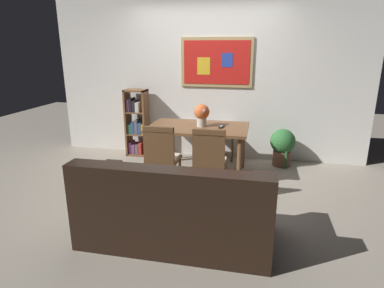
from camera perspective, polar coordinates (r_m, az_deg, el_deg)
ground_plane at (r=4.42m, az=-0.66°, el=-7.61°), size 12.00×12.00×0.00m
wall_back_with_painting at (r=5.48m, az=2.69°, el=11.29°), size 5.20×0.14×2.60m
dining_table at (r=4.71m, az=1.08°, el=2.01°), size 1.42×0.88×0.72m
dining_chair_far_right at (r=5.49m, az=5.64°, el=3.10°), size 0.40×0.41×0.91m
dining_chair_near_left at (r=4.06m, az=-5.38°, el=-1.78°), size 0.40×0.41×0.91m
dining_chair_near_right at (r=3.90m, az=3.14°, el=-2.46°), size 0.40×0.41×0.91m
dining_chair_far_left at (r=5.56m, az=-0.93°, el=3.36°), size 0.40×0.41×0.91m
leather_couch at (r=3.15m, az=-3.06°, el=-11.80°), size 1.80×0.84×0.84m
bookshelf at (r=5.67m, az=-9.67°, el=3.35°), size 0.36×0.28×1.14m
potted_ivy at (r=5.30m, az=15.61°, el=-0.26°), size 0.39×0.39×0.59m
flower_vase at (r=4.64m, az=1.73°, el=5.36°), size 0.22×0.22×0.32m
tv_remote at (r=4.63m, az=5.20°, el=3.05°), size 0.07×0.16×0.02m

